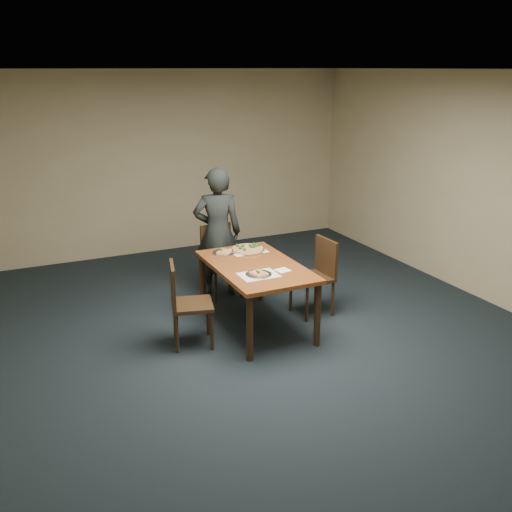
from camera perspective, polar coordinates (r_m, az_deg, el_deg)
name	(u,v)px	position (r m, az deg, el deg)	size (l,w,h in m)	color
ground	(284,355)	(5.96, 2.86, -9.89)	(8.00, 8.00, 0.00)	black
room_shell	(287,189)	(5.36, 3.15, 6.71)	(8.00, 8.00, 8.00)	tan
dining_table	(256,272)	(6.31, 0.00, -1.65)	(0.90, 1.50, 0.75)	#5F2E13
chair_far	(220,256)	(7.34, -3.66, 0.03)	(0.44, 0.44, 0.91)	black
chair_left	(184,300)	(6.01, -7.16, -4.35)	(0.51, 0.51, 0.91)	black
chair_right	(318,272)	(6.79, 6.20, -1.58)	(0.44, 0.44, 0.91)	black
diner	(218,233)	(7.22, -3.86, 2.34)	(0.61, 0.40, 1.66)	black
placemat_main	(248,251)	(6.76, -0.83, 0.55)	(0.42, 0.32, 0.00)	white
placemat_near	(259,275)	(5.97, 0.27, -1.90)	(0.40, 0.30, 0.00)	white
pizza_pan	(248,249)	(6.75, -0.82, 0.74)	(0.40, 0.40, 0.07)	silver
slice_plate_near	(259,274)	(5.97, 0.27, -1.79)	(0.28, 0.28, 0.06)	silver
slice_plate_far	(224,252)	(6.68, -3.20, 0.40)	(0.28, 0.28, 0.06)	silver
napkin	(283,270)	(6.11, 2.70, -1.44)	(0.14, 0.14, 0.01)	white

